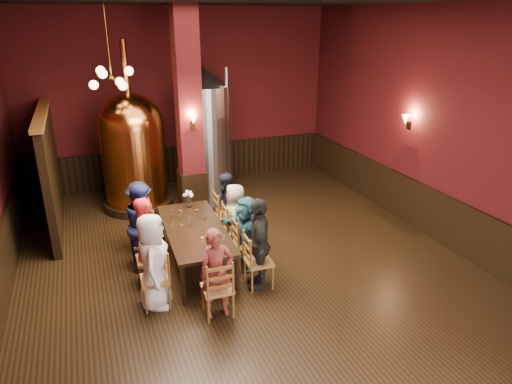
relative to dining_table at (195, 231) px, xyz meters
name	(u,v)px	position (x,y,z in m)	size (l,w,h in m)	color
room	(247,147)	(0.85, -0.40, 1.56)	(10.00, 10.02, 4.50)	black
wainscot_right	(427,210)	(4.81, -0.40, -0.19)	(0.08, 9.90, 1.00)	black
wainscot_back	(185,164)	(0.85, 4.56, -0.19)	(7.90, 0.08, 1.00)	black
column	(189,116)	(0.55, 2.40, 1.56)	(0.58, 0.58, 4.50)	#480F11
partition	(51,172)	(-2.35, 2.80, 0.51)	(0.22, 3.50, 2.40)	black
pendant_cluster	(111,78)	(-0.95, 2.50, 2.41)	(0.90, 0.90, 1.70)	#A57226
sconce_wall	(409,121)	(4.75, 0.40, 1.51)	(0.20, 0.20, 0.36)	black
sconce_column	(192,121)	(0.55, 2.10, 1.51)	(0.20, 0.20, 0.36)	black
dining_table	(195,231)	(0.00, 0.00, 0.00)	(1.09, 2.43, 0.75)	black
chair_0	(155,279)	(-0.89, -0.97, -0.23)	(0.46, 0.46, 0.92)	brown
person_0	(153,262)	(-0.89, -0.97, 0.08)	(0.75, 0.49, 1.54)	white
chair_1	(150,259)	(-0.86, -0.30, -0.23)	(0.46, 0.46, 0.92)	brown
person_1	(148,242)	(-0.86, -0.30, 0.09)	(0.57, 0.37, 1.56)	red
chair_2	(145,242)	(-0.84, 0.36, -0.23)	(0.46, 0.46, 0.92)	brown
person_2	(143,225)	(-0.84, 0.36, 0.10)	(0.76, 0.37, 1.57)	navy
chair_3	(141,226)	(-0.81, 1.03, -0.23)	(0.46, 0.46, 0.92)	brown
person_3	(140,216)	(-0.81, 1.03, 0.00)	(0.88, 0.51, 1.37)	black
chair_4	(259,261)	(0.81, -1.03, -0.23)	(0.46, 0.46, 0.92)	brown
person_4	(259,243)	(0.81, -1.03, 0.10)	(0.93, 0.39, 1.58)	black
chair_5	(246,243)	(0.84, -0.36, -0.23)	(0.46, 0.46, 0.92)	brown
person_5	(246,233)	(0.84, -0.36, -0.01)	(1.25, 0.40, 1.35)	#2A6380
chair_6	(236,228)	(0.86, 0.30, -0.23)	(0.46, 0.46, 0.92)	brown
person_6	(235,218)	(0.86, 0.30, -0.01)	(0.66, 0.43, 1.35)	#B2AA9D
chair_7	(226,215)	(0.89, 0.97, -0.23)	(0.46, 0.46, 0.92)	brown
person_7	(226,205)	(0.89, 0.97, -0.02)	(0.65, 0.32, 1.34)	#191D32
chair_8	(217,288)	(-0.06, -1.55, -0.23)	(0.46, 0.46, 0.92)	brown
person_8	(217,274)	(-0.06, -1.55, 0.02)	(0.52, 0.34, 1.41)	maroon
copper_kettle	(133,150)	(-0.60, 3.19, 0.70)	(1.69, 1.69, 3.80)	black
steel_vessel	(205,133)	(1.16, 3.43, 0.89)	(1.52, 1.52, 3.16)	#B2B2B7
rose_vase	(189,196)	(0.13, 0.96, 0.29)	(0.20, 0.20, 0.34)	white
wine_glass_0	(217,242)	(0.18, -0.81, 0.15)	(0.07, 0.07, 0.17)	white
wine_glass_1	(205,215)	(0.27, 0.30, 0.15)	(0.07, 0.07, 0.17)	white
wine_glass_2	(190,222)	(-0.05, 0.09, 0.15)	(0.07, 0.07, 0.17)	white
wine_glass_3	(173,214)	(-0.27, 0.56, 0.15)	(0.07, 0.07, 0.17)	white
wine_glass_4	(181,214)	(-0.14, 0.48, 0.15)	(0.07, 0.07, 0.17)	white
wine_glass_5	(197,214)	(0.15, 0.39, 0.15)	(0.07, 0.07, 0.17)	white
wine_glass_6	(223,241)	(0.28, -0.82, 0.15)	(0.07, 0.07, 0.17)	white
wine_glass_7	(203,242)	(-0.04, -0.74, 0.15)	(0.07, 0.07, 0.17)	white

